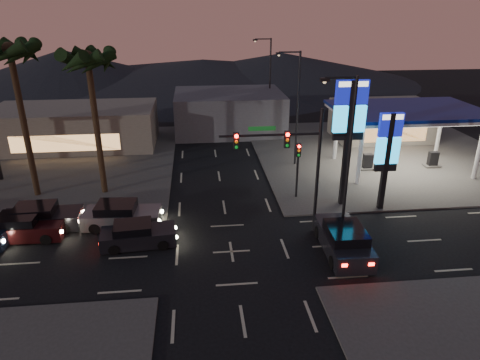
{
  "coord_description": "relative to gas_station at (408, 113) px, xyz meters",
  "views": [
    {
      "loc": [
        -1.8,
        -21.67,
        13.59
      ],
      "look_at": [
        0.91,
        3.77,
        3.0
      ],
      "focal_mm": 32.0,
      "sensor_mm": 36.0,
      "label": 1
    }
  ],
  "objects": [
    {
      "name": "pylon_sign_short",
      "position": [
        -5.0,
        -7.5,
        -0.42
      ],
      "size": [
        1.6,
        0.35,
        7.0
      ],
      "color": "black",
      "rests_on": "ground"
    },
    {
      "name": "gas_station",
      "position": [
        0.0,
        0.0,
        0.0
      ],
      "size": [
        12.2,
        8.2,
        5.47
      ],
      "color": "silver",
      "rests_on": "ground"
    },
    {
      "name": "suv_station",
      "position": [
        -9.5,
        -12.77,
        -4.26
      ],
      "size": [
        2.46,
        5.41,
        1.78
      ],
      "color": "black",
      "rests_on": "ground"
    },
    {
      "name": "ground",
      "position": [
        -16.0,
        -12.0,
        -5.08
      ],
      "size": [
        140.0,
        140.0,
        0.0
      ],
      "primitive_type": "plane",
      "color": "black",
      "rests_on": "ground"
    },
    {
      "name": "hill_left",
      "position": [
        -41.0,
        48.0,
        -2.08
      ],
      "size": [
        40.0,
        40.0,
        6.0
      ],
      "primitive_type": "cone",
      "color": "black",
      "rests_on": "ground"
    },
    {
      "name": "streetlight_near",
      "position": [
        -9.21,
        -11.0,
        0.64
      ],
      "size": [
        2.14,
        0.25,
        10.0
      ],
      "color": "black",
      "rests_on": "ground"
    },
    {
      "name": "car_lane_b_front",
      "position": [
        -22.89,
        -8.11,
        -4.31
      ],
      "size": [
        5.19,
        2.45,
        1.65
      ],
      "color": "slate",
      "rests_on": "ground"
    },
    {
      "name": "car_lane_a_front",
      "position": [
        -21.57,
        -10.62,
        -4.39
      ],
      "size": [
        4.67,
        2.23,
        1.48
      ],
      "color": "black",
      "rests_on": "ground"
    },
    {
      "name": "pedestal_signal",
      "position": [
        -10.5,
        -5.02,
        -2.16
      ],
      "size": [
        0.32,
        0.39,
        4.3
      ],
      "color": "black",
      "rests_on": "ground"
    },
    {
      "name": "palm_b",
      "position": [
        -30.0,
        -2.5,
        4.89
      ],
      "size": [
        4.41,
        4.41,
        11.46
      ],
      "color": "black",
      "rests_on": "ground"
    },
    {
      "name": "hill_center",
      "position": [
        -16.0,
        48.0,
        -3.08
      ],
      "size": [
        60.0,
        60.0,
        4.0
      ],
      "primitive_type": "cone",
      "color": "black",
      "rests_on": "ground"
    },
    {
      "name": "car_lane_b_mid",
      "position": [
        -28.02,
        -7.86,
        -4.32
      ],
      "size": [
        5.13,
        2.3,
        1.65
      ],
      "color": "black",
      "rests_on": "ground"
    },
    {
      "name": "traffic_signal_mast",
      "position": [
        -12.24,
        -10.01,
        0.15
      ],
      "size": [
        6.1,
        0.39,
        8.0
      ],
      "color": "black",
      "rests_on": "ground"
    },
    {
      "name": "hill_right",
      "position": [
        -1.0,
        48.0,
        -2.58
      ],
      "size": [
        50.0,
        50.0,
        5.0
      ],
      "primitive_type": "cone",
      "color": "black",
      "rests_on": "ground"
    },
    {
      "name": "streetlight_mid",
      "position": [
        -9.21,
        2.0,
        0.64
      ],
      "size": [
        2.14,
        0.25,
        10.0
      ],
      "color": "black",
      "rests_on": "ground"
    },
    {
      "name": "streetlight_far",
      "position": [
        -9.21,
        16.0,
        0.64
      ],
      "size": [
        2.14,
        0.25,
        10.0
      ],
      "color": "black",
      "rests_on": "ground"
    },
    {
      "name": "building_far_mid",
      "position": [
        -14.0,
        14.0,
        -2.88
      ],
      "size": [
        12.0,
        9.0,
        4.4
      ],
      "primitive_type": "cube",
      "color": "#4C4C51",
      "rests_on": "ground"
    },
    {
      "name": "car_lane_a_mid",
      "position": [
        -28.69,
        -9.02,
        -4.34
      ],
      "size": [
        4.94,
        2.15,
        1.59
      ],
      "color": "black",
      "rests_on": "ground"
    },
    {
      "name": "pylon_sign_tall",
      "position": [
        -7.5,
        -6.5,
        1.31
      ],
      "size": [
        2.2,
        0.35,
        9.0
      ],
      "color": "black",
      "rests_on": "ground"
    },
    {
      "name": "corner_lot_ne",
      "position": [
        0.0,
        4.0,
        -5.02
      ],
      "size": [
        24.0,
        24.0,
        0.12
      ],
      "primitive_type": "cube",
      "color": "#47443F",
      "rests_on": "ground"
    },
    {
      "name": "convenience_store",
      "position": [
        2.0,
        9.0,
        -3.08
      ],
      "size": [
        10.0,
        6.0,
        4.0
      ],
      "primitive_type": "cube",
      "color": "#726B5B",
      "rests_on": "ground"
    },
    {
      "name": "corner_lot_nw",
      "position": [
        -32.0,
        4.0,
        -5.02
      ],
      "size": [
        24.0,
        24.0,
        0.12
      ],
      "primitive_type": "cube",
      "color": "#47443F",
      "rests_on": "ground"
    },
    {
      "name": "building_far_west",
      "position": [
        -30.0,
        10.0,
        -3.08
      ],
      "size": [
        16.0,
        8.0,
        4.0
      ],
      "primitive_type": "cube",
      "color": "#726B5B",
      "rests_on": "ground"
    },
    {
      "name": "palm_a",
      "position": [
        -25.0,
        -2.5,
        4.35
      ],
      "size": [
        4.41,
        4.41,
        10.86
      ],
      "color": "black",
      "rests_on": "ground"
    }
  ]
}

